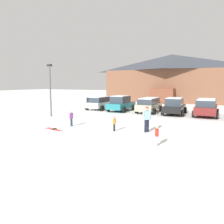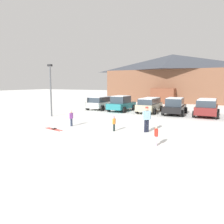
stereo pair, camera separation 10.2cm
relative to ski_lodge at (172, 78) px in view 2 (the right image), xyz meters
The scene contains 13 objects.
ground 32.34m from the ski_lodge, 86.44° to the right, with size 160.00×160.00×0.00m, color white.
ski_lodge is the anchor object (origin of this frame).
parked_white_suv 17.93m from the ski_lodge, 105.93° to the right, with size 2.29×4.20×1.57m.
parked_teal_hatchback 17.68m from the ski_lodge, 96.09° to the right, with size 2.26×4.19×1.77m.
parked_beige_suv 17.26m from the ski_lodge, 85.34° to the right, with size 2.20×4.81×1.60m.
parked_black_sedan 17.97m from the ski_lodge, 76.44° to the right, with size 2.31×4.49×1.72m.
parked_maroon_van 18.85m from the ski_lodge, 67.41° to the right, with size 2.27×4.43×1.68m.
skier_child_in_purple_jacket 27.26m from the ski_lodge, 93.01° to the right, with size 0.21×0.43×1.16m.
skier_adult_in_blue_parka 26.87m from the ski_lodge, 80.98° to the right, with size 0.44×0.50×1.67m.
skier_child_in_orange_jacket 27.38m from the ski_lodge, 85.42° to the right, with size 0.16×0.37×0.99m.
skier_child_in_red_jacket 29.94m from the ski_lodge, 79.07° to the right, with size 0.24×0.36×1.05m.
pair_of_skis 28.87m from the ski_lodge, 93.58° to the right, with size 1.64×0.62×0.08m.
lamp_post 24.80m from the ski_lodge, 104.37° to the right, with size 0.44×0.24×4.93m.
Camera 2 is at (6.62, -7.80, 3.17)m, focal length 35.00 mm.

